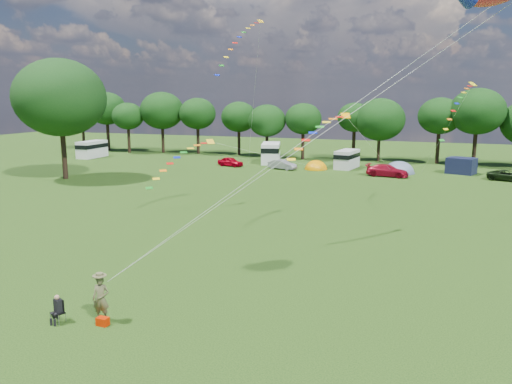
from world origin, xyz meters
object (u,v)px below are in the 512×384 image
(car_b, at_px, (282,165))
(tent_orange, at_px, (316,169))
(kite_flyer, at_px, (101,299))
(campervan_a, at_px, (92,149))
(big_tree, at_px, (60,98))
(campervan_b, at_px, (271,152))
(car_c, at_px, (387,171))
(car_d, at_px, (508,176))
(car_a, at_px, (230,162))
(camp_chair, at_px, (58,306))
(tent_greyblue, at_px, (399,173))
(campervan_c, at_px, (347,159))

(car_b, relative_size, tent_orange, 1.09)
(kite_flyer, bearing_deg, campervan_a, 114.92)
(big_tree, xyz_separation_m, campervan_b, (17.74, 20.74, -7.51))
(campervan_a, bearing_deg, car_c, -95.59)
(car_d, height_order, tent_orange, car_d)
(car_a, height_order, car_c, car_c)
(big_tree, xyz_separation_m, camp_chair, (24.91, -29.95, -8.30))
(tent_orange, height_order, tent_greyblue, tent_greyblue)
(tent_orange, relative_size, kite_flyer, 1.62)
(tent_orange, bearing_deg, campervan_b, 151.34)
(campervan_c, bearing_deg, car_c, -124.87)
(campervan_a, relative_size, campervan_c, 1.02)
(car_a, height_order, campervan_b, campervan_b)
(campervan_c, height_order, tent_orange, campervan_c)
(car_d, relative_size, campervan_c, 0.86)
(car_d, bearing_deg, campervan_b, 97.05)
(camp_chair, bearing_deg, campervan_c, 110.32)
(car_a, height_order, tent_greyblue, tent_greyblue)
(tent_orange, xyz_separation_m, tent_greyblue, (10.22, 0.28, -0.00))
(car_b, relative_size, campervan_a, 0.67)
(big_tree, bearing_deg, campervan_c, 33.65)
(car_a, relative_size, car_c, 0.78)
(car_d, bearing_deg, kite_flyer, 173.18)
(car_c, height_order, car_d, car_c)
(car_b, relative_size, car_c, 0.75)
(car_d, distance_m, campervan_a, 56.94)
(tent_orange, relative_size, camp_chair, 2.64)
(car_d, distance_m, campervan_c, 18.84)
(car_b, bearing_deg, big_tree, 141.03)
(big_tree, height_order, kite_flyer, big_tree)
(car_c, xyz_separation_m, tent_orange, (-9.12, 2.98, -0.68))
(campervan_a, relative_size, tent_orange, 1.62)
(campervan_a, bearing_deg, big_tree, -151.35)
(car_b, distance_m, campervan_c, 8.52)
(big_tree, relative_size, tent_orange, 4.17)
(car_a, height_order, kite_flyer, kite_flyer)
(big_tree, height_order, tent_orange, big_tree)
(tent_greyblue, bearing_deg, kite_flyer, -100.74)
(tent_greyblue, height_order, camp_chair, tent_greyblue)
(car_b, bearing_deg, tent_orange, -54.15)
(car_c, height_order, campervan_a, campervan_a)
(car_c, xyz_separation_m, campervan_a, (-44.05, 3.87, 0.66))
(big_tree, distance_m, car_a, 22.46)
(tent_orange, bearing_deg, car_b, -159.35)
(campervan_b, relative_size, kite_flyer, 3.13)
(campervan_a, distance_m, kite_flyer, 59.35)
(big_tree, distance_m, campervan_c, 35.26)
(kite_flyer, bearing_deg, camp_chair, -170.48)
(big_tree, height_order, tent_greyblue, big_tree)
(car_b, bearing_deg, car_a, 101.46)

